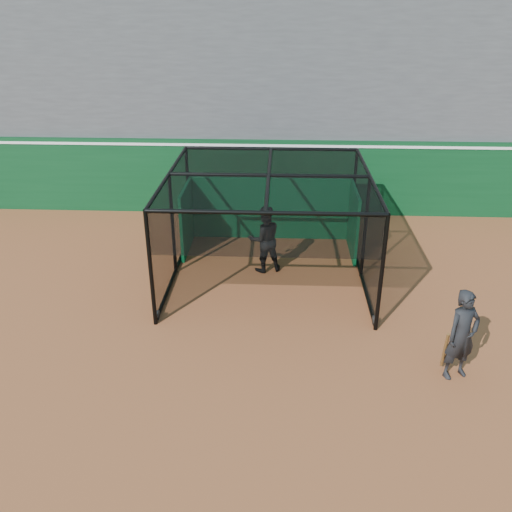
{
  "coord_description": "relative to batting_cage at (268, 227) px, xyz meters",
  "views": [
    {
      "loc": [
        0.92,
        -9.01,
        6.7
      ],
      "look_at": [
        0.41,
        2.0,
        1.4
      ],
      "focal_mm": 38.0,
      "sensor_mm": 36.0,
      "label": 1
    }
  ],
  "objects": [
    {
      "name": "grandstand",
      "position": [
        -0.64,
        8.44,
        3.11
      ],
      "size": [
        50.0,
        7.85,
        8.95
      ],
      "color": "#4C4C4F",
      "rests_on": "ground"
    },
    {
      "name": "ground",
      "position": [
        -0.64,
        -3.83,
        -1.36
      ],
      "size": [
        120.0,
        120.0,
        0.0
      ],
      "primitive_type": "plane",
      "color": "brown",
      "rests_on": "ground"
    },
    {
      "name": "batting_cage",
      "position": [
        0.0,
        0.0,
        0.0
      ],
      "size": [
        5.04,
        5.2,
        2.73
      ],
      "color": "black",
      "rests_on": "ground"
    },
    {
      "name": "batter",
      "position": [
        -0.1,
        0.23,
        -0.45
      ],
      "size": [
        1.06,
        0.93,
        1.83
      ],
      "primitive_type": "imported",
      "rotation": [
        0.0,
        0.0,
        3.45
      ],
      "color": "black",
      "rests_on": "ground"
    },
    {
      "name": "outfield_wall",
      "position": [
        -0.64,
        4.67,
        -0.08
      ],
      "size": [
        50.0,
        0.5,
        2.5
      ],
      "color": "#0A3B1A",
      "rests_on": "ground"
    },
    {
      "name": "on_deck_player",
      "position": [
        3.77,
        -4.12,
        -0.44
      ],
      "size": [
        0.8,
        0.67,
        1.86
      ],
      "color": "black",
      "rests_on": "ground"
    }
  ]
}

